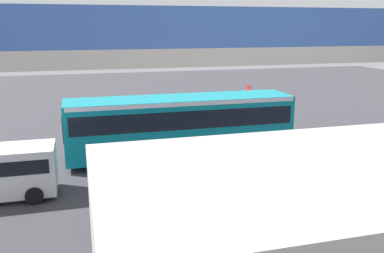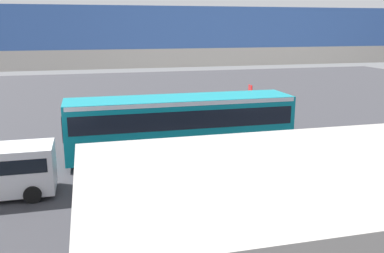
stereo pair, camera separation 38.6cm
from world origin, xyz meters
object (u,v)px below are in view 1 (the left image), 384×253
(traffic_sign, at_px, (248,98))
(pedestrian, at_px, (238,122))
(bicycle_orange, at_px, (357,143))
(city_bus, at_px, (181,122))

(traffic_sign, bearing_deg, pedestrian, 55.09)
(bicycle_orange, bearing_deg, traffic_sign, -62.48)
(pedestrian, relative_size, traffic_sign, 0.64)
(bicycle_orange, bearing_deg, city_bus, -7.39)
(bicycle_orange, xyz_separation_m, traffic_sign, (3.63, -6.97, 1.52))
(bicycle_orange, xyz_separation_m, pedestrian, (5.33, -4.54, 0.51))
(pedestrian, bearing_deg, bicycle_orange, 139.59)
(city_bus, bearing_deg, pedestrian, -143.62)
(bicycle_orange, distance_m, pedestrian, 7.02)
(city_bus, relative_size, pedestrian, 6.44)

